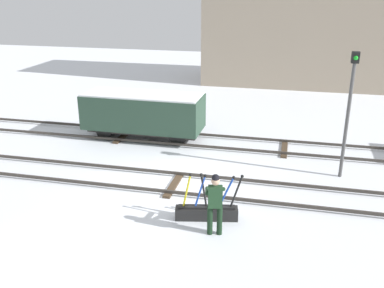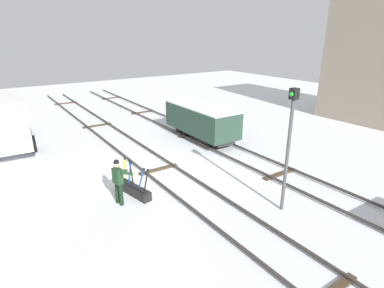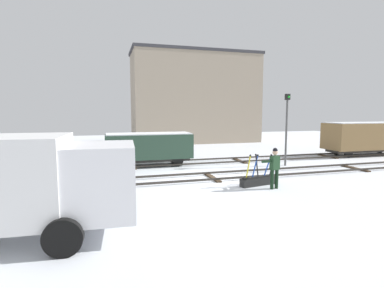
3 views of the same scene
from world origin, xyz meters
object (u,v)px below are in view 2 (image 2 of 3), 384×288
switch_lever_frame (134,189)px  freight_car_near_switch (201,120)px  signal_post (289,140)px  delivery_truck (4,120)px  rail_worker (119,179)px

switch_lever_frame → freight_car_near_switch: bearing=111.6°
switch_lever_frame → signal_post: bearing=32.8°
delivery_truck → freight_car_near_switch: delivery_truck is taller
freight_car_near_switch → delivery_truck: bearing=-116.3°
rail_worker → signal_post: bearing=40.2°
signal_post → freight_car_near_switch: size_ratio=0.85×
switch_lever_frame → delivery_truck: size_ratio=0.31×
freight_car_near_switch → signal_post: bearing=-14.8°
rail_worker → freight_car_near_switch: (-4.41, 6.88, 0.18)m
delivery_truck → freight_car_near_switch: 10.86m
switch_lever_frame → signal_post: size_ratio=0.44×
rail_worker → delivery_truck: 9.74m
rail_worker → delivery_truck: delivery_truck is taller
switch_lever_frame → signal_post: signal_post is taller
switch_lever_frame → freight_car_near_switch: freight_car_near_switch is taller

